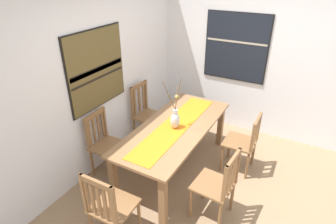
{
  "coord_description": "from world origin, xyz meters",
  "views": [
    {
      "loc": [
        -2.66,
        -0.69,
        2.64
      ],
      "look_at": [
        0.18,
        0.89,
        0.91
      ],
      "focal_mm": 29.84,
      "sensor_mm": 36.0,
      "label": 1
    }
  ],
  "objects_px": {
    "chair_0": "(146,113)",
    "chair_2": "(105,143)",
    "painting_on_side_wall": "(236,47)",
    "centerpiece_vase": "(175,119)",
    "chair_4": "(109,206)",
    "chair_1": "(219,184)",
    "painting_on_back_wall": "(97,69)",
    "chair_3": "(244,142)",
    "dining_table": "(175,132)"
  },
  "relations": [
    {
      "from": "chair_0",
      "to": "chair_2",
      "type": "distance_m",
      "value": 0.98
    },
    {
      "from": "chair_2",
      "to": "painting_on_side_wall",
      "type": "relative_size",
      "value": 0.83
    },
    {
      "from": "centerpiece_vase",
      "to": "chair_4",
      "type": "relative_size",
      "value": 0.81
    },
    {
      "from": "chair_1",
      "to": "painting_on_back_wall",
      "type": "bearing_deg",
      "value": 82.84
    },
    {
      "from": "chair_3",
      "to": "chair_4",
      "type": "bearing_deg",
      "value": 155.05
    },
    {
      "from": "painting_on_side_wall",
      "to": "chair_2",
      "type": "bearing_deg",
      "value": 153.1
    },
    {
      "from": "chair_2",
      "to": "chair_4",
      "type": "bearing_deg",
      "value": -137.8
    },
    {
      "from": "chair_0",
      "to": "painting_on_back_wall",
      "type": "xyz_separation_m",
      "value": [
        -0.78,
        0.22,
        0.95
      ]
    },
    {
      "from": "centerpiece_vase",
      "to": "chair_3",
      "type": "xyz_separation_m",
      "value": [
        0.52,
        -0.81,
        -0.4
      ]
    },
    {
      "from": "centerpiece_vase",
      "to": "chair_0",
      "type": "height_order",
      "value": "centerpiece_vase"
    },
    {
      "from": "chair_4",
      "to": "chair_1",
      "type": "bearing_deg",
      "value": -45.04
    },
    {
      "from": "dining_table",
      "to": "chair_0",
      "type": "height_order",
      "value": "chair_0"
    },
    {
      "from": "centerpiece_vase",
      "to": "chair_0",
      "type": "xyz_separation_m",
      "value": [
        0.53,
        0.81,
        -0.37
      ]
    },
    {
      "from": "chair_3",
      "to": "chair_0",
      "type": "bearing_deg",
      "value": 89.47
    },
    {
      "from": "dining_table",
      "to": "painting_on_side_wall",
      "type": "height_order",
      "value": "painting_on_side_wall"
    },
    {
      "from": "centerpiece_vase",
      "to": "chair_2",
      "type": "bearing_deg",
      "value": 118.52
    },
    {
      "from": "chair_0",
      "to": "chair_2",
      "type": "bearing_deg",
      "value": 178.67
    },
    {
      "from": "chair_1",
      "to": "dining_table",
      "type": "bearing_deg",
      "value": 57.8
    },
    {
      "from": "chair_2",
      "to": "chair_3",
      "type": "relative_size",
      "value": 1.04
    },
    {
      "from": "painting_on_back_wall",
      "to": "painting_on_side_wall",
      "type": "bearing_deg",
      "value": -33.66
    },
    {
      "from": "dining_table",
      "to": "chair_4",
      "type": "relative_size",
      "value": 2.16
    },
    {
      "from": "painting_on_back_wall",
      "to": "painting_on_side_wall",
      "type": "relative_size",
      "value": 0.93
    },
    {
      "from": "dining_table",
      "to": "centerpiece_vase",
      "type": "bearing_deg",
      "value": -155.35
    },
    {
      "from": "chair_3",
      "to": "painting_on_back_wall",
      "type": "distance_m",
      "value": 2.21
    },
    {
      "from": "chair_1",
      "to": "painting_on_side_wall",
      "type": "height_order",
      "value": "painting_on_side_wall"
    },
    {
      "from": "chair_0",
      "to": "chair_3",
      "type": "relative_size",
      "value": 1.11
    },
    {
      "from": "chair_4",
      "to": "painting_on_side_wall",
      "type": "relative_size",
      "value": 0.84
    },
    {
      "from": "chair_2",
      "to": "chair_4",
      "type": "xyz_separation_m",
      "value": [
        -0.87,
        -0.79,
        0.01
      ]
    },
    {
      "from": "chair_2",
      "to": "chair_4",
      "type": "distance_m",
      "value": 1.17
    },
    {
      "from": "chair_0",
      "to": "chair_2",
      "type": "xyz_separation_m",
      "value": [
        -0.98,
        0.02,
        -0.01
      ]
    },
    {
      "from": "chair_2",
      "to": "centerpiece_vase",
      "type": "bearing_deg",
      "value": -61.48
    },
    {
      "from": "chair_2",
      "to": "painting_on_side_wall",
      "type": "bearing_deg",
      "value": -26.9
    },
    {
      "from": "dining_table",
      "to": "painting_on_back_wall",
      "type": "relative_size",
      "value": 1.95
    },
    {
      "from": "chair_4",
      "to": "painting_on_back_wall",
      "type": "xyz_separation_m",
      "value": [
        1.08,
        0.98,
        0.95
      ]
    },
    {
      "from": "chair_2",
      "to": "chair_3",
      "type": "distance_m",
      "value": 1.91
    },
    {
      "from": "centerpiece_vase",
      "to": "chair_1",
      "type": "height_order",
      "value": "centerpiece_vase"
    },
    {
      "from": "dining_table",
      "to": "painting_on_side_wall",
      "type": "relative_size",
      "value": 1.82
    },
    {
      "from": "chair_0",
      "to": "chair_4",
      "type": "xyz_separation_m",
      "value": [
        -1.85,
        -0.76,
        -0.0
      ]
    },
    {
      "from": "chair_4",
      "to": "chair_2",
      "type": "bearing_deg",
      "value": 42.2
    },
    {
      "from": "chair_1",
      "to": "chair_2",
      "type": "bearing_deg",
      "value": 89.28
    },
    {
      "from": "chair_3",
      "to": "dining_table",
      "type": "bearing_deg",
      "value": 119.72
    },
    {
      "from": "centerpiece_vase",
      "to": "chair_0",
      "type": "bearing_deg",
      "value": 56.67
    },
    {
      "from": "centerpiece_vase",
      "to": "chair_0",
      "type": "relative_size",
      "value": 0.78
    },
    {
      "from": "chair_4",
      "to": "chair_0",
      "type": "bearing_deg",
      "value": 22.4
    },
    {
      "from": "centerpiece_vase",
      "to": "chair_3",
      "type": "height_order",
      "value": "centerpiece_vase"
    },
    {
      "from": "dining_table",
      "to": "painting_on_side_wall",
      "type": "distance_m",
      "value": 1.83
    },
    {
      "from": "chair_3",
      "to": "chair_2",
      "type": "bearing_deg",
      "value": 120.59
    },
    {
      "from": "chair_4",
      "to": "painting_on_side_wall",
      "type": "distance_m",
      "value": 3.14
    },
    {
      "from": "chair_1",
      "to": "chair_3",
      "type": "relative_size",
      "value": 1.04
    },
    {
      "from": "chair_0",
      "to": "chair_1",
      "type": "xyz_separation_m",
      "value": [
        -1.01,
        -1.61,
        -0.01
      ]
    }
  ]
}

